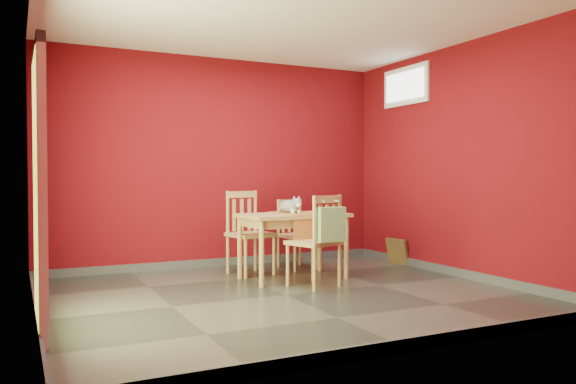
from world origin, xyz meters
name	(u,v)px	position (x,y,z in m)	size (l,w,h in m)	color
ground	(285,295)	(0.00, 0.00, 0.00)	(4.50, 4.50, 0.00)	#2D342D
room_shell	(285,290)	(0.00, 0.00, 0.05)	(4.50, 4.50, 4.50)	#5F0910
doorway	(38,182)	(-2.23, -0.40, 1.12)	(0.06, 1.01, 2.13)	#B7D838
window	(405,86)	(2.23, 1.00, 2.35)	(0.05, 0.90, 0.50)	white
outlet_plate	(326,237)	(1.60, 1.99, 0.30)	(0.08, 0.01, 0.12)	silver
dining_table	(293,222)	(0.46, 0.76, 0.65)	(1.22, 0.74, 0.74)	tan
table_runner	(297,219)	(0.46, 0.65, 0.69)	(0.35, 0.68, 0.34)	#9C5728
chair_far_left	(249,232)	(0.13, 1.28, 0.51)	(0.54, 0.54, 0.99)	tan
chair_far_right	(295,233)	(0.83, 1.42, 0.45)	(0.48, 0.48, 0.87)	tan
chair_near	(317,240)	(0.48, 0.22, 0.50)	(0.57, 0.57, 0.97)	tan
tote_bag	(331,224)	(0.52, 0.00, 0.68)	(0.30, 0.18, 0.42)	#7BA86C
cat	(290,204)	(0.46, 0.83, 0.85)	(0.22, 0.42, 0.21)	slate
picture_frame	(397,251)	(2.19, 1.10, 0.17)	(0.17, 0.35, 0.34)	brown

